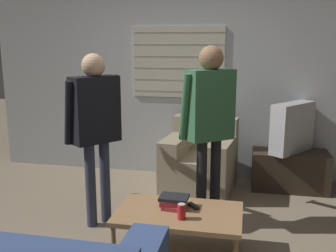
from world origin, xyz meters
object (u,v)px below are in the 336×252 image
coffee_table (179,216)px  person_right_standing (209,114)px  armchair_beige (200,162)px  book_stack (174,202)px  person_left_standing (95,118)px  spare_remote (193,206)px  soda_can (182,211)px  tv (292,128)px

coffee_table → person_right_standing: bearing=74.4°
armchair_beige → book_stack: (-0.05, -1.51, 0.10)m
person_left_standing → person_right_standing: 1.08m
person_right_standing → book_stack: (-0.23, -0.57, -0.66)m
person_left_standing → armchair_beige: bearing=1.2°
book_stack → person_right_standing: bearing=67.9°
person_right_standing → spare_remote: (-0.07, -0.52, -0.70)m
soda_can → tv: bearing=62.2°
coffee_table → soda_can: size_ratio=8.21×
armchair_beige → tv: 1.17m
person_left_standing → soda_can: person_left_standing is taller
tv → book_stack: bearing=4.4°
armchair_beige → soda_can: (0.05, -1.70, 0.11)m
armchair_beige → spare_remote: (0.12, -1.46, 0.06)m
book_stack → spare_remote: bearing=17.4°
coffee_table → person_left_standing: bearing=153.2°
tv → person_right_standing: size_ratio=0.37×
tv → spare_remote: (-0.95, -1.69, -0.36)m
coffee_table → person_left_standing: person_left_standing is taller
person_left_standing → person_right_standing: bearing=-41.2°
person_left_standing → spare_remote: size_ratio=13.28×
book_stack → soda_can: soda_can is taller
coffee_table → book_stack: 0.12m
spare_remote → armchair_beige: bearing=54.8°
person_right_standing → book_stack: size_ratio=7.15×
person_right_standing → coffee_table: bearing=-143.8°
person_left_standing → book_stack: (0.83, -0.39, -0.61)m
tv → spare_remote: size_ratio=5.14×
armchair_beige → tv: bearing=-160.3°
armchair_beige → spare_remote: armchair_beige is taller
spare_remote → soda_can: bearing=-144.3°
person_right_standing → book_stack: person_right_standing is taller
tv → spare_remote: tv is taller
person_left_standing → person_right_standing: size_ratio=0.96×
book_stack → soda_can: (0.10, -0.19, 0.01)m
armchair_beige → person_left_standing: size_ratio=0.54×
tv → book_stack: size_ratio=2.65×
armchair_beige → person_left_standing: (-0.88, -1.12, 0.71)m
soda_can → armchair_beige: bearing=91.8°
armchair_beige → spare_remote: bearing=102.1°
person_right_standing → tv: bearing=14.8°
coffee_table → spare_remote: (0.11, 0.11, 0.05)m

